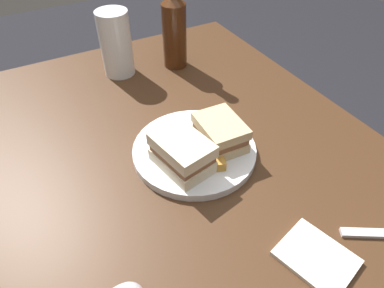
{
  "coord_description": "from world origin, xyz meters",
  "views": [
    {
      "loc": [
        -0.44,
        0.24,
        1.21
      ],
      "look_at": [
        -0.0,
        -0.01,
        0.75
      ],
      "focal_mm": 31.98,
      "sensor_mm": 36.0,
      "label": 1
    }
  ],
  "objects_px": {
    "plate": "(195,151)",
    "sandwich_half_right": "(220,133)",
    "cider_bottle": "(174,29)",
    "sandwich_half_left": "(182,153)",
    "pint_glass": "(117,48)",
    "napkin": "(316,257)"
  },
  "relations": [
    {
      "from": "pint_glass",
      "to": "sandwich_half_right",
      "type": "bearing_deg",
      "value": -169.15
    },
    {
      "from": "plate",
      "to": "pint_glass",
      "type": "xyz_separation_m",
      "value": [
        0.38,
        0.02,
        0.06
      ]
    },
    {
      "from": "plate",
      "to": "sandwich_half_left",
      "type": "distance_m",
      "value": 0.07
    },
    {
      "from": "plate",
      "to": "napkin",
      "type": "relative_size",
      "value": 2.29
    },
    {
      "from": "plate",
      "to": "napkin",
      "type": "xyz_separation_m",
      "value": [
        -0.29,
        -0.05,
        -0.0
      ]
    },
    {
      "from": "plate",
      "to": "cider_bottle",
      "type": "distance_m",
      "value": 0.38
    },
    {
      "from": "sandwich_half_right",
      "to": "pint_glass",
      "type": "bearing_deg",
      "value": 10.85
    },
    {
      "from": "plate",
      "to": "cider_bottle",
      "type": "height_order",
      "value": "cider_bottle"
    },
    {
      "from": "plate",
      "to": "napkin",
      "type": "height_order",
      "value": "plate"
    },
    {
      "from": "sandwich_half_right",
      "to": "napkin",
      "type": "xyz_separation_m",
      "value": [
        -0.28,
        0.0,
        -0.04
      ]
    },
    {
      "from": "sandwich_half_left",
      "to": "pint_glass",
      "type": "bearing_deg",
      "value": -2.92
    },
    {
      "from": "sandwich_half_left",
      "to": "napkin",
      "type": "relative_size",
      "value": 1.15
    },
    {
      "from": "sandwich_half_right",
      "to": "napkin",
      "type": "distance_m",
      "value": 0.29
    },
    {
      "from": "plate",
      "to": "pint_glass",
      "type": "relative_size",
      "value": 1.48
    },
    {
      "from": "plate",
      "to": "napkin",
      "type": "bearing_deg",
      "value": -170.13
    },
    {
      "from": "sandwich_half_left",
      "to": "sandwich_half_right",
      "type": "xyz_separation_m",
      "value": [
        0.02,
        -0.1,
        -0.0
      ]
    },
    {
      "from": "pint_glass",
      "to": "napkin",
      "type": "height_order",
      "value": "pint_glass"
    },
    {
      "from": "sandwich_half_left",
      "to": "cider_bottle",
      "type": "bearing_deg",
      "value": -24.77
    },
    {
      "from": "pint_glass",
      "to": "cider_bottle",
      "type": "xyz_separation_m",
      "value": [
        -0.03,
        -0.15,
        0.03
      ]
    },
    {
      "from": "sandwich_half_right",
      "to": "cider_bottle",
      "type": "distance_m",
      "value": 0.37
    },
    {
      "from": "sandwich_half_left",
      "to": "pint_glass",
      "type": "height_order",
      "value": "pint_glass"
    },
    {
      "from": "plate",
      "to": "sandwich_half_right",
      "type": "relative_size",
      "value": 2.32
    }
  ]
}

